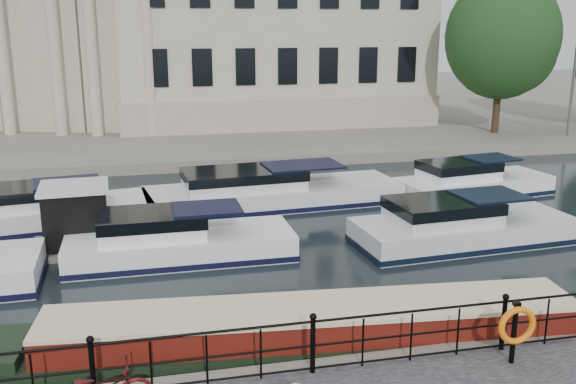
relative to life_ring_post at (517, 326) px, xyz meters
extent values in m
plane|color=black|center=(-3.90, 2.85, -1.36)|extent=(160.00, 160.00, 0.00)
cube|color=#6B665B|center=(-3.90, 41.85, -1.08)|extent=(120.00, 42.00, 0.55)
cylinder|color=black|center=(-7.90, 0.60, -0.26)|extent=(0.10, 0.10, 1.10)
sphere|color=black|center=(-7.90, 0.60, 0.34)|extent=(0.14, 0.14, 0.14)
cylinder|color=black|center=(-3.90, 0.60, -0.26)|extent=(0.10, 0.10, 1.10)
sphere|color=black|center=(-3.90, 0.60, 0.34)|extent=(0.14, 0.14, 0.14)
cylinder|color=black|center=(0.10, 0.60, -0.26)|extent=(0.10, 0.10, 1.10)
sphere|color=black|center=(0.10, 0.60, 0.34)|extent=(0.14, 0.14, 0.14)
cylinder|color=black|center=(-3.90, 0.60, 0.24)|extent=(24.00, 0.05, 0.05)
cylinder|color=black|center=(-3.90, 0.60, -0.26)|extent=(24.00, 0.04, 0.04)
cylinder|color=black|center=(-3.90, 0.60, -0.73)|extent=(24.00, 0.04, 0.04)
cube|color=#ADA38C|center=(2.10, 35.85, 6.19)|extent=(20.00, 14.00, 14.00)
cube|color=#9E937F|center=(2.10, 35.85, 0.19)|extent=(20.30, 14.30, 2.00)
cube|color=#ADA38C|center=(-7.23, 31.87, 4.69)|extent=(5.73, 4.06, 11.00)
cylinder|color=#ADA38C|center=(-6.19, 29.00, 4.09)|extent=(0.70, 0.70, 9.80)
cylinder|color=#ADA38C|center=(-9.39, 29.72, 4.09)|extent=(0.70, 0.70, 9.80)
cube|color=#ADA38C|center=(-12.19, 33.29, 4.69)|extent=(5.90, 4.56, 11.00)
cylinder|color=#ADA38C|center=(-11.49, 30.32, 4.09)|extent=(0.70, 0.70, 9.80)
cylinder|color=#ADA38C|center=(-14.59, 31.41, 4.09)|extent=(0.70, 0.70, 9.80)
cylinder|color=#59595B|center=(18.10, 23.35, 3.19)|extent=(0.16, 0.16, 8.00)
cylinder|color=black|center=(0.00, 0.07, -0.18)|extent=(0.10, 0.10, 1.25)
cube|color=black|center=(0.00, 0.07, 0.44)|extent=(0.12, 0.12, 0.08)
torus|color=orange|center=(0.00, -0.01, 0.02)|extent=(0.79, 0.12, 0.79)
cube|color=black|center=(-3.46, 2.10, -1.26)|extent=(14.41, 3.21, 0.86)
cube|color=#57130C|center=(-3.46, 2.10, -0.61)|extent=(11.53, 2.66, 0.67)
cube|color=beige|center=(-3.46, 2.10, -0.21)|extent=(11.54, 2.72, 0.10)
cube|color=#6B665B|center=(-9.01, 10.51, -1.31)|extent=(2.97, 2.52, 0.24)
cube|color=black|center=(-9.01, 10.51, -0.26)|extent=(2.00, 2.00, 1.72)
cube|color=silver|center=(-9.01, 10.51, 0.69)|extent=(2.20, 2.20, 0.11)
cube|color=white|center=(-5.85, 8.92, -1.16)|extent=(6.90, 2.48, 1.20)
cube|color=black|center=(-5.85, 8.92, -1.24)|extent=(6.96, 2.51, 0.18)
cube|color=white|center=(-6.67, 8.92, -0.31)|extent=(3.11, 2.03, 0.90)
cube|color=black|center=(-5.02, 8.93, 0.19)|extent=(2.07, 1.73, 0.08)
cube|color=silver|center=(3.38, 8.32, -1.16)|extent=(7.46, 3.23, 1.20)
cube|color=black|center=(3.38, 8.32, -1.24)|extent=(7.54, 3.27, 0.18)
cube|color=silver|center=(2.50, 8.25, -0.31)|extent=(3.43, 2.45, 0.90)
cube|color=black|center=(4.25, 8.38, 0.19)|extent=(2.32, 2.05, 0.08)
cube|color=white|center=(-10.42, 13.27, -1.16)|extent=(7.88, 3.69, 1.20)
cube|color=black|center=(-10.42, 13.27, -1.24)|extent=(7.96, 3.73, 0.18)
cube|color=white|center=(-11.32, 13.14, -0.31)|extent=(3.69, 2.61, 0.90)
cube|color=black|center=(-9.52, 13.41, 0.19)|extent=(2.52, 2.14, 0.08)
cube|color=silver|center=(-1.83, 14.21, -1.16)|extent=(10.32, 3.66, 1.20)
cube|color=black|center=(-1.83, 14.21, -1.24)|extent=(10.42, 3.70, 0.18)
cube|color=silver|center=(-3.04, 14.12, -0.31)|extent=(4.72, 2.73, 0.90)
cube|color=black|center=(-0.62, 14.30, 0.19)|extent=(3.18, 2.27, 0.08)
cube|color=white|center=(6.67, 13.76, -1.16)|extent=(6.90, 3.31, 1.20)
cube|color=black|center=(6.67, 13.76, -1.24)|extent=(6.97, 3.35, 0.18)
cube|color=white|center=(5.88, 13.65, -0.31)|extent=(3.23, 2.36, 0.90)
cube|color=black|center=(7.46, 13.88, 0.19)|extent=(2.21, 1.93, 0.08)
cylinder|color=black|center=(14.45, 25.39, 0.74)|extent=(0.44, 0.44, 3.10)
ellipsoid|color=#143912|center=(14.45, 25.39, 4.94)|extent=(6.72, 6.72, 7.43)
sphere|color=#143912|center=(15.05, 24.99, 4.06)|extent=(4.96, 4.96, 4.96)
camera|label=1|loc=(-6.83, -10.00, 5.61)|focal=40.00mm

